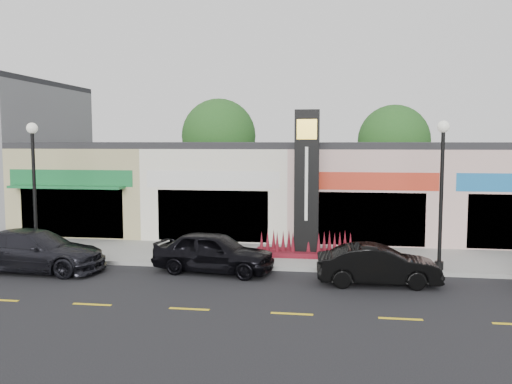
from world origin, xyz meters
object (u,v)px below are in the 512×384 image
at_px(lamp_west_near, 34,176).
at_px(pylon_sign, 306,205).
at_px(lamp_east_near, 442,180).
at_px(car_black_sedan, 214,252).
at_px(car_black_conv, 378,265).
at_px(car_dark_sedan, 35,251).

height_order(lamp_west_near, pylon_sign, pylon_sign).
distance_m(lamp_west_near, pylon_sign, 11.19).
xyz_separation_m(lamp_west_near, lamp_east_near, (16.00, 0.00, 0.00)).
relative_size(lamp_east_near, car_black_sedan, 1.21).
xyz_separation_m(lamp_east_near, car_black_sedan, (-8.28, -1.07, -2.71)).
relative_size(lamp_east_near, car_black_conv, 1.33).
xyz_separation_m(lamp_east_near, car_black_conv, (-2.36, -1.93, -2.80)).
bearing_deg(lamp_east_near, lamp_west_near, 180.00).
xyz_separation_m(lamp_west_near, pylon_sign, (11.00, 1.70, -1.20)).
bearing_deg(lamp_west_near, lamp_east_near, 0.00).
height_order(pylon_sign, car_black_sedan, pylon_sign).
height_order(lamp_east_near, pylon_sign, pylon_sign).
height_order(lamp_west_near, car_black_conv, lamp_west_near).
bearing_deg(car_dark_sedan, lamp_west_near, 30.23).
bearing_deg(lamp_west_near, pylon_sign, 8.77).
bearing_deg(pylon_sign, car_black_sedan, -139.86).
xyz_separation_m(lamp_west_near, car_black_conv, (13.64, -1.93, -2.80)).
bearing_deg(car_black_conv, pylon_sign, 32.46).
relative_size(lamp_west_near, car_black_sedan, 1.21).
xyz_separation_m(pylon_sign, car_black_sedan, (-3.28, -2.76, -1.50)).
distance_m(lamp_east_near, car_black_sedan, 8.77).
relative_size(lamp_west_near, pylon_sign, 0.91).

